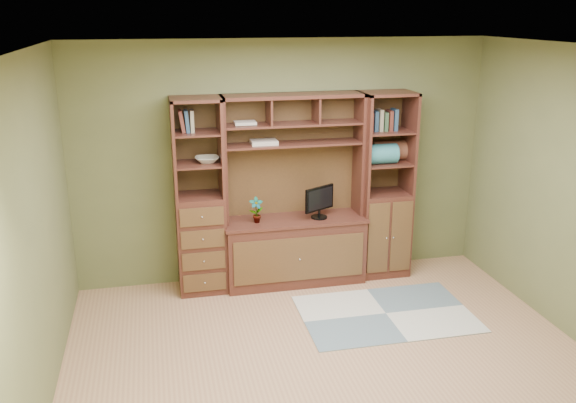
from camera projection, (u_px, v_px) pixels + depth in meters
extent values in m
cube|color=tan|center=(334.00, 366.00, 5.13)|extent=(4.60, 4.10, 0.04)
cube|color=white|center=(343.00, 49.00, 4.35)|extent=(4.60, 4.10, 0.04)
cube|color=#666C40|center=(284.00, 162.00, 6.60)|extent=(4.50, 0.04, 2.60)
cube|color=#666C40|center=(463.00, 357.00, 2.88)|extent=(4.50, 0.04, 2.60)
cube|color=#666C40|center=(31.00, 244.00, 4.27)|extent=(0.04, 4.00, 2.60)
cube|color=#492219|center=(295.00, 192.00, 6.45)|extent=(1.54, 0.53, 2.05)
cube|color=#492219|center=(199.00, 197.00, 6.28)|extent=(0.50, 0.45, 2.05)
cube|color=#492219|center=(384.00, 186.00, 6.70)|extent=(0.55, 0.45, 2.05)
cube|color=#9FA5A5|center=(386.00, 314.00, 6.01)|extent=(1.67, 1.12, 0.01)
cube|color=black|center=(319.00, 197.00, 6.49)|extent=(0.43, 0.34, 0.48)
imported|color=#B84A3E|center=(256.00, 210.00, 6.38)|extent=(0.15, 0.10, 0.28)
cube|color=#B9AD9D|center=(264.00, 142.00, 6.31)|extent=(0.27, 0.20, 0.04)
imported|color=beige|center=(207.00, 160.00, 6.18)|extent=(0.24, 0.24, 0.06)
cube|color=teal|center=(380.00, 154.00, 6.53)|extent=(0.37, 0.21, 0.21)
cube|color=brown|center=(390.00, 151.00, 6.68)|extent=(0.38, 0.21, 0.21)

